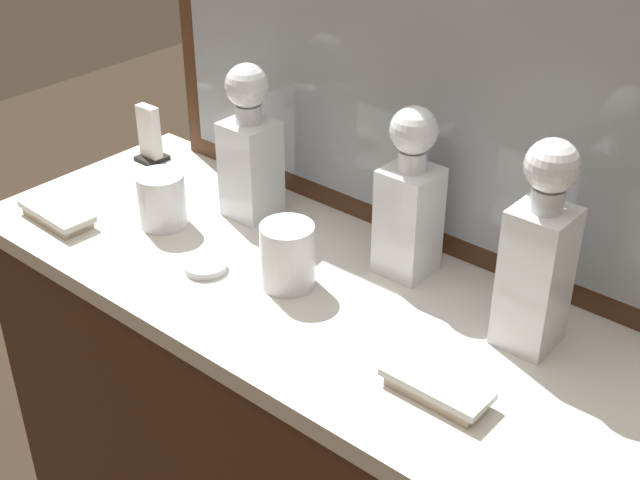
{
  "coord_description": "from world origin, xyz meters",
  "views": [
    {
      "loc": [
        0.69,
        -0.81,
        1.55
      ],
      "look_at": [
        0.0,
        0.0,
        0.91
      ],
      "focal_mm": 48.38,
      "sensor_mm": 36.0,
      "label": 1
    }
  ],
  "objects": [
    {
      "name": "dresser_mirror",
      "position": [
        0.0,
        0.21,
        1.16
      ],
      "size": [
        1.01,
        0.03,
        0.67
      ],
      "color": "#472816",
      "rests_on": "dresser"
    },
    {
      "name": "crystal_decanter_far_left",
      "position": [
        0.3,
        0.08,
        0.95
      ],
      "size": [
        0.08,
        0.08,
        0.3
      ],
      "color": "white",
      "rests_on": "dresser"
    },
    {
      "name": "crystal_decanter_far_right",
      "position": [
        0.07,
        0.12,
        0.94
      ],
      "size": [
        0.08,
        0.08,
        0.27
      ],
      "color": "white",
      "rests_on": "dresser"
    },
    {
      "name": "crystal_decanter_left",
      "position": [
        -0.23,
        0.1,
        0.94
      ],
      "size": [
        0.08,
        0.08,
        0.27
      ],
      "color": "white",
      "rests_on": "dresser"
    },
    {
      "name": "crystal_tumbler_front",
      "position": [
        -0.32,
        -0.03,
        0.87
      ],
      "size": [
        0.08,
        0.08,
        0.09
      ],
      "color": "white",
      "rests_on": "dresser"
    },
    {
      "name": "crystal_tumbler_rear",
      "position": [
        -0.04,
        -0.03,
        0.87
      ],
      "size": [
        0.08,
        0.08,
        0.1
      ],
      "color": "white",
      "rests_on": "dresser"
    },
    {
      "name": "silver_brush_far_left",
      "position": [
        0.27,
        -0.09,
        0.84
      ],
      "size": [
        0.14,
        0.06,
        0.02
      ],
      "color": "#B7A88C",
      "rests_on": "dresser"
    },
    {
      "name": "silver_brush_right",
      "position": [
        -0.46,
        -0.14,
        0.84
      ],
      "size": [
        0.15,
        0.07,
        0.02
      ],
      "color": "#B7A88C",
      "rests_on": "dresser"
    },
    {
      "name": "porcelain_dish",
      "position": [
        -0.16,
        -0.08,
        0.83
      ],
      "size": [
        0.07,
        0.07,
        0.01
      ],
      "color": "silver",
      "rests_on": "dresser"
    },
    {
      "name": "napkin_holder",
      "position": [
        -0.53,
        0.12,
        0.88
      ],
      "size": [
        0.05,
        0.05,
        0.11
      ],
      "color": "black",
      "rests_on": "dresser"
    }
  ]
}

